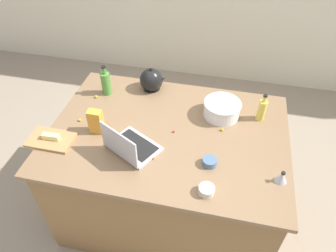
{
  "coord_description": "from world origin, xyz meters",
  "views": [
    {
      "loc": [
        0.33,
        -1.46,
        2.33
      ],
      "look_at": [
        0.0,
        0.0,
        0.95
      ],
      "focal_mm": 33.05,
      "sensor_mm": 36.0,
      "label": 1
    }
  ],
  "objects_px": {
    "butter_stick_left": "(51,137)",
    "candy_bag": "(96,121)",
    "ramekin_medium": "(210,162)",
    "mixing_bowl_large": "(222,109)",
    "bottle_oil": "(262,110)",
    "kettle": "(151,80)",
    "ramekin_small": "(207,190)",
    "kitchen_timer": "(282,177)",
    "cutting_board": "(51,139)",
    "bottle_olive": "(106,83)",
    "laptop": "(129,146)"
  },
  "relations": [
    {
      "from": "butter_stick_left",
      "to": "candy_bag",
      "type": "distance_m",
      "value": 0.3
    },
    {
      "from": "candy_bag",
      "to": "ramekin_medium",
      "type": "bearing_deg",
      "value": -9.4
    },
    {
      "from": "mixing_bowl_large",
      "to": "bottle_oil",
      "type": "bearing_deg",
      "value": 4.64
    },
    {
      "from": "kettle",
      "to": "ramekin_small",
      "type": "relative_size",
      "value": 2.37
    },
    {
      "from": "candy_bag",
      "to": "kitchen_timer",
      "type": "bearing_deg",
      "value": -7.92
    },
    {
      "from": "mixing_bowl_large",
      "to": "kettle",
      "type": "xyz_separation_m",
      "value": [
        -0.56,
        0.21,
        0.02
      ]
    },
    {
      "from": "bottle_oil",
      "to": "cutting_board",
      "type": "xyz_separation_m",
      "value": [
        -1.32,
        -0.51,
        -0.07
      ]
    },
    {
      "from": "bottle_olive",
      "to": "butter_stick_left",
      "type": "distance_m",
      "value": 0.59
    },
    {
      "from": "mixing_bowl_large",
      "to": "bottle_oil",
      "type": "xyz_separation_m",
      "value": [
        0.27,
        0.02,
        0.02
      ]
    },
    {
      "from": "mixing_bowl_large",
      "to": "butter_stick_left",
      "type": "xyz_separation_m",
      "value": [
        -1.05,
        -0.49,
        -0.02
      ]
    },
    {
      "from": "bottle_oil",
      "to": "kitchen_timer",
      "type": "distance_m",
      "value": 0.54
    },
    {
      "from": "mixing_bowl_large",
      "to": "kitchen_timer",
      "type": "height_order",
      "value": "mixing_bowl_large"
    },
    {
      "from": "bottle_oil",
      "to": "candy_bag",
      "type": "height_order",
      "value": "bottle_oil"
    },
    {
      "from": "kettle",
      "to": "candy_bag",
      "type": "height_order",
      "value": "kettle"
    },
    {
      "from": "mixing_bowl_large",
      "to": "kettle",
      "type": "relative_size",
      "value": 1.23
    },
    {
      "from": "bottle_oil",
      "to": "cutting_board",
      "type": "distance_m",
      "value": 1.42
    },
    {
      "from": "kitchen_timer",
      "to": "bottle_olive",
      "type": "bearing_deg",
      "value": 155.38
    },
    {
      "from": "cutting_board",
      "to": "butter_stick_left",
      "type": "bearing_deg",
      "value": 0.0
    },
    {
      "from": "bottle_olive",
      "to": "ramekin_small",
      "type": "bearing_deg",
      "value": -41.04
    },
    {
      "from": "laptop",
      "to": "ramekin_medium",
      "type": "bearing_deg",
      "value": 0.16
    },
    {
      "from": "candy_bag",
      "to": "kettle",
      "type": "bearing_deg",
      "value": 67.2
    },
    {
      "from": "bottle_olive",
      "to": "kitchen_timer",
      "type": "xyz_separation_m",
      "value": [
        1.27,
        -0.58,
        -0.06
      ]
    },
    {
      "from": "kettle",
      "to": "laptop",
      "type": "bearing_deg",
      "value": -86.91
    },
    {
      "from": "kitchen_timer",
      "to": "ramekin_medium",
      "type": "bearing_deg",
      "value": 174.86
    },
    {
      "from": "bottle_oil",
      "to": "kitchen_timer",
      "type": "height_order",
      "value": "bottle_oil"
    },
    {
      "from": "cutting_board",
      "to": "laptop",
      "type": "bearing_deg",
      "value": 2.4
    },
    {
      "from": "ramekin_medium",
      "to": "ramekin_small",
      "type": "bearing_deg",
      "value": -87.78
    },
    {
      "from": "bottle_olive",
      "to": "ramekin_medium",
      "type": "relative_size",
      "value": 2.74
    },
    {
      "from": "butter_stick_left",
      "to": "bottle_oil",
      "type": "bearing_deg",
      "value": 21.4
    },
    {
      "from": "laptop",
      "to": "ramekin_medium",
      "type": "distance_m",
      "value": 0.5
    },
    {
      "from": "bottle_olive",
      "to": "cutting_board",
      "type": "xyz_separation_m",
      "value": [
        -0.17,
        -0.57,
        -0.09
      ]
    },
    {
      "from": "butter_stick_left",
      "to": "ramekin_medium",
      "type": "relative_size",
      "value": 1.26
    },
    {
      "from": "ramekin_small",
      "to": "kitchen_timer",
      "type": "xyz_separation_m",
      "value": [
        0.4,
        0.17,
        0.01
      ]
    },
    {
      "from": "mixing_bowl_large",
      "to": "butter_stick_left",
      "type": "distance_m",
      "value": 1.16
    },
    {
      "from": "cutting_board",
      "to": "ramekin_medium",
      "type": "bearing_deg",
      "value": 1.31
    },
    {
      "from": "mixing_bowl_large",
      "to": "butter_stick_left",
      "type": "relative_size",
      "value": 2.38
    },
    {
      "from": "ramekin_medium",
      "to": "kitchen_timer",
      "type": "distance_m",
      "value": 0.41
    },
    {
      "from": "mixing_bowl_large",
      "to": "bottle_olive",
      "type": "bearing_deg",
      "value": 175.2
    },
    {
      "from": "bottle_oil",
      "to": "ramekin_small",
      "type": "distance_m",
      "value": 0.76
    },
    {
      "from": "bottle_olive",
      "to": "ramekin_medium",
      "type": "xyz_separation_m",
      "value": [
        0.85,
        -0.54,
        -0.07
      ]
    },
    {
      "from": "cutting_board",
      "to": "ramekin_small",
      "type": "bearing_deg",
      "value": -10.11
    },
    {
      "from": "mixing_bowl_large",
      "to": "bottle_oil",
      "type": "distance_m",
      "value": 0.27
    },
    {
      "from": "kettle",
      "to": "bottle_olive",
      "type": "bearing_deg",
      "value": -157.61
    },
    {
      "from": "cutting_board",
      "to": "ramekin_small",
      "type": "height_order",
      "value": "ramekin_small"
    },
    {
      "from": "kettle",
      "to": "butter_stick_left",
      "type": "bearing_deg",
      "value": -124.77
    },
    {
      "from": "candy_bag",
      "to": "butter_stick_left",
      "type": "bearing_deg",
      "value": -149.43
    },
    {
      "from": "bottle_oil",
      "to": "bottle_olive",
      "type": "relative_size",
      "value": 0.86
    },
    {
      "from": "laptop",
      "to": "butter_stick_left",
      "type": "height_order",
      "value": "laptop"
    },
    {
      "from": "cutting_board",
      "to": "kitchen_timer",
      "type": "xyz_separation_m",
      "value": [
        1.44,
        -0.01,
        0.03
      ]
    },
    {
      "from": "laptop",
      "to": "ramekin_medium",
      "type": "height_order",
      "value": "laptop"
    }
  ]
}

